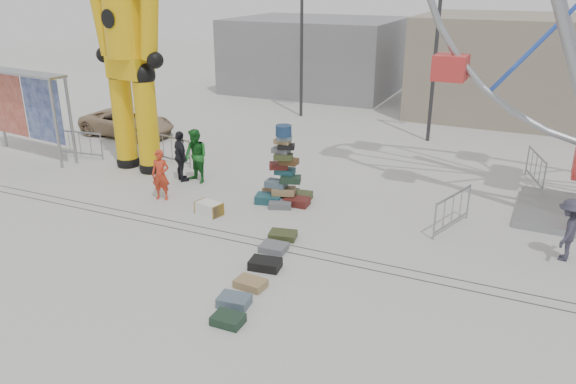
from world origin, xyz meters
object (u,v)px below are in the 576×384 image
at_px(banner_scaffold, 22,93).
at_px(pedestrian_grey, 568,230).
at_px(pedestrian_red, 161,175).
at_px(pedestrian_black, 181,156).
at_px(suitcase_tower, 284,181).
at_px(pedestrian_green, 196,156).
at_px(steamer_trunk, 209,208).
at_px(barricade_wheel_front, 452,211).
at_px(parked_suv, 127,122).
at_px(lamp_post_left, 303,27).
at_px(barricade_dummy_b, 139,146).
at_px(barricade_wheel_back, 535,169).
at_px(barricade_dummy_c, 172,150).
at_px(lamp_post_right, 439,37).
at_px(barricade_dummy_a, 80,144).
at_px(crash_test_dummy, 128,50).

height_order(banner_scaffold, pedestrian_grey, banner_scaffold).
relative_size(pedestrian_red, pedestrian_black, 0.92).
relative_size(suitcase_tower, pedestrian_green, 1.34).
relative_size(steamer_trunk, barricade_wheel_front, 0.41).
xyz_separation_m(pedestrian_red, parked_suv, (-6.18, 5.80, -0.23)).
bearing_deg(pedestrian_grey, lamp_post_left, -123.87).
relative_size(barricade_dummy_b, barricade_wheel_back, 1.00).
relative_size(barricade_dummy_c, pedestrian_grey, 1.21).
xyz_separation_m(lamp_post_right, barricade_dummy_a, (-12.29, -8.30, -3.93)).
height_order(lamp_post_right, pedestrian_green, lamp_post_right).
relative_size(lamp_post_left, pedestrian_grey, 4.84).
height_order(pedestrian_green, pedestrian_grey, pedestrian_green).
distance_m(pedestrian_black, pedestrian_grey, 12.41).
distance_m(crash_test_dummy, steamer_trunk, 6.85).
height_order(lamp_post_right, barricade_dummy_c, lamp_post_right).
relative_size(suitcase_tower, barricade_dummy_b, 1.27).
bearing_deg(pedestrian_black, pedestrian_green, -132.20).
bearing_deg(steamer_trunk, lamp_post_right, 80.07).
bearing_deg(pedestrian_black, crash_test_dummy, 26.09).
bearing_deg(pedestrian_grey, barricade_dummy_c, -90.00).
height_order(suitcase_tower, barricade_wheel_back, suitcase_tower).
bearing_deg(parked_suv, suitcase_tower, -114.41).
bearing_deg(crash_test_dummy, banner_scaffold, -165.39).
bearing_deg(parked_suv, steamer_trunk, -127.79).
xyz_separation_m(lamp_post_right, suitcase_tower, (-2.86, -9.19, -3.77)).
distance_m(crash_test_dummy, pedestrian_red, 4.95).
relative_size(lamp_post_left, barricade_dummy_b, 4.00).
xyz_separation_m(barricade_wheel_back, pedestrian_green, (-10.88, -4.80, 0.40)).
relative_size(pedestrian_black, pedestrian_grey, 1.10).
height_order(suitcase_tower, pedestrian_black, suitcase_tower).
relative_size(banner_scaffold, barricade_wheel_back, 2.40).
bearing_deg(barricade_wheel_front, lamp_post_left, 58.70).
distance_m(lamp_post_right, lamp_post_left, 7.28).
height_order(barricade_wheel_front, pedestrian_black, pedestrian_black).
distance_m(crash_test_dummy, pedestrian_grey, 15.10).
xyz_separation_m(suitcase_tower, pedestrian_green, (-3.58, 0.40, 0.24)).
height_order(steamer_trunk, barricade_dummy_b, barricade_dummy_b).
xyz_separation_m(steamer_trunk, pedestrian_black, (-2.49, 2.18, 0.72)).
relative_size(barricade_dummy_a, barricade_wheel_front, 1.00).
distance_m(crash_test_dummy, pedestrian_black, 4.17).
distance_m(barricade_wheel_front, barricade_wheel_back, 5.47).
relative_size(pedestrian_red, pedestrian_grey, 1.01).
bearing_deg(suitcase_tower, pedestrian_black, 164.76).
bearing_deg(pedestrian_grey, crash_test_dummy, -85.38).
height_order(suitcase_tower, barricade_wheel_front, suitcase_tower).
xyz_separation_m(crash_test_dummy, barricade_wheel_front, (11.66, -0.60, -3.85)).
xyz_separation_m(barricade_wheel_back, pedestrian_red, (-11.01, -6.66, 0.28)).
xyz_separation_m(lamp_post_left, pedestrian_green, (0.55, -10.79, -3.53)).
xyz_separation_m(crash_test_dummy, barricade_wheel_back, (13.67, 4.48, -3.85)).
xyz_separation_m(crash_test_dummy, banner_scaffold, (-4.97, -0.54, -1.83)).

